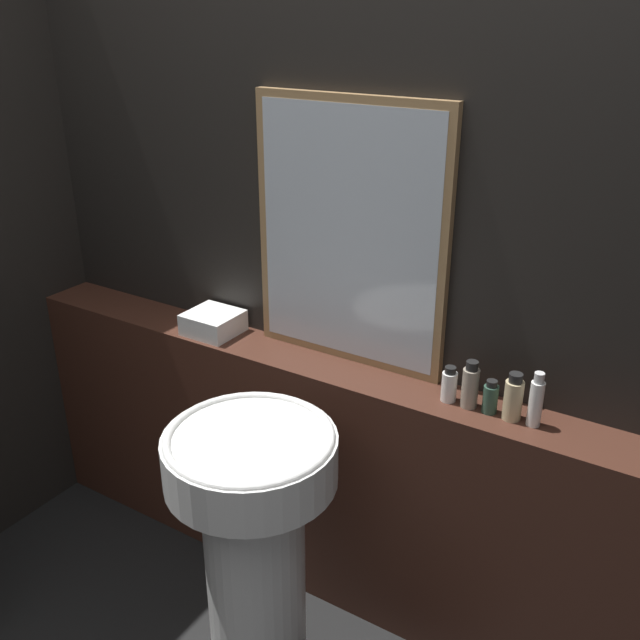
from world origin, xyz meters
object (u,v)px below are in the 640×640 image
Objects in this scene: shampoo_bottle at (449,385)px; lotion_bottle at (490,398)px; conditioner_bottle at (470,386)px; mirror at (349,236)px; pedestal_sink at (254,538)px; hand_soap_bottle at (536,401)px; towel_stack at (213,323)px; body_wash_bottle at (513,398)px.

shampoo_bottle is 0.12m from lotion_bottle.
mirror is at bearing 169.82° from conditioner_bottle.
pedestal_sink is 1.08× the size of mirror.
mirror is 5.14× the size of hand_soap_bottle.
towel_stack is at bearing -170.69° from mirror.
shampoo_bottle reaches higher than lotion_bottle.
body_wash_bottle is at bearing -0.00° from towel_stack.
mirror is 0.57m from conditioner_bottle.
pedestal_sink is 5.56× the size of hand_soap_bottle.
shampoo_bottle is 0.68× the size of hand_soap_bottle.
hand_soap_bottle is (0.25, 0.00, 0.02)m from shampoo_bottle.
shampoo_bottle reaches higher than towel_stack.
hand_soap_bottle reaches higher than pedestal_sink.
lotion_bottle is (0.51, -0.08, -0.37)m from mirror.
towel_stack is at bearing 180.00° from shampoo_bottle.
conditioner_bottle reaches higher than body_wash_bottle.
mirror is 0.67m from body_wash_bottle.
mirror is at bearing 172.76° from hand_soap_bottle.
towel_stack is (-0.50, 0.46, 0.38)m from pedestal_sink.
lotion_bottle is 0.63× the size of hand_soap_bottle.
lotion_bottle is 0.07m from body_wash_bottle.
hand_soap_bottle is (0.62, 0.46, 0.42)m from pedestal_sink.
shampoo_bottle is at bearing 50.50° from pedestal_sink.
shampoo_bottle is (0.88, 0.00, 0.01)m from towel_stack.
hand_soap_bottle is (0.06, 0.00, 0.01)m from body_wash_bottle.
towel_stack is at bearing 180.00° from lotion_bottle.
body_wash_bottle reaches higher than shampoo_bottle.
conditioner_bottle is at bearing 0.00° from shampoo_bottle.
body_wash_bottle is (0.06, -0.00, 0.02)m from lotion_bottle.
body_wash_bottle is (0.57, -0.08, -0.35)m from mirror.
towel_stack is 0.88m from shampoo_bottle.
mirror is 4.68× the size of towel_stack.
mirror is 7.60× the size of shampoo_bottle.
mirror is at bearing 9.31° from towel_stack.
conditioner_bottle reaches higher than towel_stack.
mirror is 0.72m from hand_soap_bottle.
pedestal_sink is 8.23× the size of shampoo_bottle.
conditioner_bottle is at bearing 180.00° from body_wash_bottle.
towel_stack is 1.00m from lotion_bottle.
conditioner_bottle is at bearing -180.00° from hand_soap_bottle.
mirror is at bearing 168.21° from shampoo_bottle.
conditioner_bottle is at bearing 0.00° from towel_stack.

